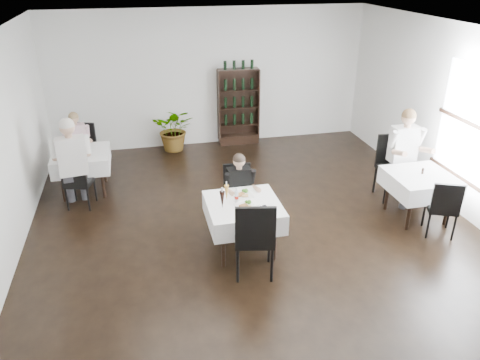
# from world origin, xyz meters

# --- Properties ---
(room_shell) EXTENTS (9.00, 9.00, 9.00)m
(room_shell) POSITION_xyz_m (0.00, 0.00, 1.50)
(room_shell) COLOR black
(room_shell) RESTS_ON ground
(wine_shelf) EXTENTS (0.90, 0.28, 1.75)m
(wine_shelf) POSITION_xyz_m (0.60, 4.31, 0.85)
(wine_shelf) COLOR black
(wine_shelf) RESTS_ON ground
(main_table) EXTENTS (1.03, 1.03, 0.77)m
(main_table) POSITION_xyz_m (-0.30, 0.00, 0.62)
(main_table) COLOR black
(main_table) RESTS_ON ground
(left_table) EXTENTS (0.98, 0.98, 0.77)m
(left_table) POSITION_xyz_m (-2.70, 2.50, 0.62)
(left_table) COLOR black
(left_table) RESTS_ON ground
(right_table) EXTENTS (0.98, 0.98, 0.77)m
(right_table) POSITION_xyz_m (2.70, 0.30, 0.62)
(right_table) COLOR black
(right_table) RESTS_ON ground
(potted_tree) EXTENTS (1.06, 0.98, 0.99)m
(potted_tree) POSITION_xyz_m (-0.87, 4.20, 0.49)
(potted_tree) COLOR #255A1E
(potted_tree) RESTS_ON ground
(main_chair_far) EXTENTS (0.47, 0.47, 0.96)m
(main_chair_far) POSITION_xyz_m (-0.19, 0.84, 0.55)
(main_chair_far) COLOR black
(main_chair_far) RESTS_ON ground
(main_chair_near) EXTENTS (0.61, 0.61, 1.13)m
(main_chair_near) POSITION_xyz_m (-0.31, -0.67, 0.65)
(main_chair_near) COLOR black
(main_chair_near) RESTS_ON ground
(left_chair_far) EXTENTS (0.60, 0.61, 1.04)m
(left_chair_far) POSITION_xyz_m (-2.75, 3.28, 0.59)
(left_chair_far) COLOR black
(left_chair_far) RESTS_ON ground
(left_chair_near) EXTENTS (0.52, 0.52, 0.93)m
(left_chair_near) POSITION_xyz_m (-2.74, 1.85, 0.53)
(left_chair_near) COLOR black
(left_chair_near) RESTS_ON ground
(right_chair_far) EXTENTS (0.55, 0.55, 1.12)m
(right_chair_far) POSITION_xyz_m (2.68, 1.13, 0.64)
(right_chair_far) COLOR black
(right_chair_far) RESTS_ON ground
(right_chair_near) EXTENTS (0.56, 0.56, 0.94)m
(right_chair_near) POSITION_xyz_m (2.73, -0.31, 0.54)
(right_chair_near) COLOR black
(right_chair_near) RESTS_ON ground
(diner_main) EXTENTS (0.50, 0.50, 1.28)m
(diner_main) POSITION_xyz_m (-0.22, 0.54, 0.74)
(diner_main) COLOR #3C3D44
(diner_main) RESTS_ON ground
(diner_left_far) EXTENTS (0.54, 0.56, 1.30)m
(diner_left_far) POSITION_xyz_m (-2.81, 3.17, 0.76)
(diner_left_far) COLOR #3C3D44
(diner_left_far) RESTS_ON ground
(diner_left_near) EXTENTS (0.66, 0.69, 1.65)m
(diner_left_near) POSITION_xyz_m (-2.76, 1.84, 0.96)
(diner_left_near) COLOR #3C3D44
(diner_left_near) RESTS_ON ground
(diner_right_far) EXTENTS (0.62, 0.62, 1.65)m
(diner_right_far) POSITION_xyz_m (2.78, 0.93, 0.96)
(diner_right_far) COLOR #3C3D44
(diner_right_far) RESTS_ON ground
(plate_far) EXTENTS (0.31, 0.31, 0.08)m
(plate_far) POSITION_xyz_m (-0.25, 0.23, 0.79)
(plate_far) COLOR white
(plate_far) RESTS_ON main_table
(plate_near) EXTENTS (0.30, 0.30, 0.08)m
(plate_near) POSITION_xyz_m (-0.29, -0.13, 0.79)
(plate_near) COLOR white
(plate_near) RESTS_ON main_table
(pilsner_dark) EXTENTS (0.08, 0.08, 0.32)m
(pilsner_dark) POSITION_xyz_m (-0.62, -0.09, 0.90)
(pilsner_dark) COLOR black
(pilsner_dark) RESTS_ON main_table
(pilsner_lager) EXTENTS (0.07, 0.07, 0.30)m
(pilsner_lager) POSITION_xyz_m (-0.51, 0.13, 0.89)
(pilsner_lager) COLOR #C28C31
(pilsner_lager) RESTS_ON main_table
(coke_bottle) EXTENTS (0.06, 0.06, 0.23)m
(coke_bottle) POSITION_xyz_m (-0.39, 0.05, 0.86)
(coke_bottle) COLOR silver
(coke_bottle) RESTS_ON main_table
(napkin_cutlery) EXTENTS (0.21, 0.19, 0.02)m
(napkin_cutlery) POSITION_xyz_m (-0.08, -0.22, 0.78)
(napkin_cutlery) COLOR black
(napkin_cutlery) RESTS_ON main_table
(pepper_mill) EXTENTS (0.05, 0.05, 0.09)m
(pepper_mill) POSITION_xyz_m (2.73, 0.33, 0.82)
(pepper_mill) COLOR black
(pepper_mill) RESTS_ON right_table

